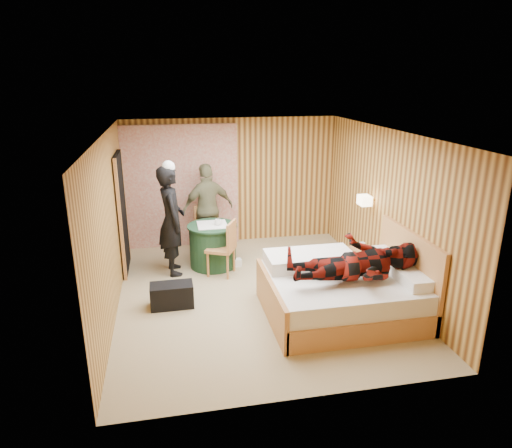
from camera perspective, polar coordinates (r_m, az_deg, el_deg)
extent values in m
cube|color=tan|center=(7.26, 0.04, -8.68)|extent=(4.20, 5.00, 0.01)
cube|color=silver|center=(6.53, 0.05, 11.33)|extent=(4.20, 5.00, 0.01)
cube|color=tan|center=(9.17, -3.03, 5.34)|extent=(4.20, 0.02, 2.50)
cube|color=tan|center=(6.72, -17.81, -0.29)|extent=(0.02, 5.00, 2.50)
cube|color=tan|center=(7.47, 16.05, 1.69)|extent=(0.02, 5.00, 2.50)
cube|color=beige|center=(9.03, -9.27, 4.60)|extent=(2.20, 0.08, 2.40)
cube|color=black|center=(8.11, -16.39, 1.27)|extent=(0.06, 0.90, 2.05)
cylinder|color=gold|center=(7.80, 13.95, 2.93)|extent=(0.18, 0.04, 0.04)
cube|color=#FEE5B1|center=(7.77, 13.42, 2.91)|extent=(0.18, 0.24, 0.16)
cube|color=tan|center=(6.73, 10.91, -9.77)|extent=(2.14, 1.71, 0.32)
cube|color=white|center=(6.60, 11.06, -7.50)|extent=(2.08, 1.65, 0.27)
cube|color=tan|center=(6.36, 1.87, -9.72)|extent=(0.06, 1.71, 0.60)
cube|color=tan|center=(6.95, 18.52, -5.59)|extent=(0.06, 1.71, 1.18)
cube|color=white|center=(6.54, 19.35, -6.46)|extent=(0.41, 0.59, 0.15)
cube|color=white|center=(7.19, 16.14, -3.90)|extent=(0.41, 0.59, 0.15)
cube|color=white|center=(6.80, 6.72, -4.38)|extent=(1.29, 0.64, 0.19)
cube|color=tan|center=(7.87, 13.35, -4.95)|extent=(0.37, 0.51, 0.51)
cube|color=tan|center=(7.81, 13.43, -3.86)|extent=(0.39, 0.53, 0.03)
cylinder|color=#204627|center=(8.16, -5.41, -2.77)|extent=(0.82, 0.82, 0.75)
cylinder|color=#204627|center=(8.04, -5.49, -0.25)|extent=(0.88, 0.88, 0.03)
cube|color=white|center=(8.03, -5.50, -0.09)|extent=(0.61, 0.61, 0.01)
cube|color=tan|center=(8.71, -5.86, -0.89)|extent=(0.54, 0.54, 0.05)
cube|color=tan|center=(8.80, -6.47, 0.99)|extent=(0.41, 0.19, 0.46)
cylinder|color=tan|center=(8.58, -6.30, -2.89)|extent=(0.04, 0.04, 0.43)
cylinder|color=tan|center=(9.01, -5.34, -1.82)|extent=(0.04, 0.04, 0.43)
cube|color=tan|center=(7.78, -4.42, -3.12)|extent=(0.58, 0.58, 0.05)
cube|color=tan|center=(7.63, -3.07, -1.45)|extent=(0.23, 0.41, 0.47)
cylinder|color=tan|center=(8.07, -5.14, -4.16)|extent=(0.04, 0.04, 0.44)
cylinder|color=tan|center=(7.66, -3.57, -5.39)|extent=(0.04, 0.04, 0.44)
cube|color=black|center=(6.92, -10.47, -8.76)|extent=(0.63, 0.34, 0.35)
cube|color=white|center=(8.18, -4.77, -5.05)|extent=(0.30, 0.15, 0.13)
cube|color=white|center=(8.21, -2.90, -4.89)|extent=(0.31, 0.15, 0.14)
imported|color=black|center=(7.81, -10.52, 0.43)|extent=(0.53, 0.73, 1.88)
imported|color=#73714C|center=(8.71, -6.02, 1.93)|extent=(1.09, 0.69, 1.72)
imported|color=#661009|center=(6.23, 12.48, -3.53)|extent=(0.86, 0.67, 1.77)
imported|color=white|center=(7.73, 13.64, -3.29)|extent=(0.18, 0.24, 0.02)
imported|color=white|center=(7.72, 13.65, -3.15)|extent=(0.24, 0.27, 0.02)
imported|color=white|center=(7.87, 13.12, -2.58)|extent=(0.13, 0.13, 0.09)
imported|color=white|center=(7.97, -4.76, 0.21)|extent=(0.16, 0.16, 0.10)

